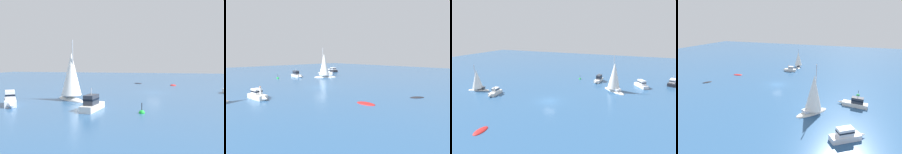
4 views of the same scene
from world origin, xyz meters
TOP-DOWN VIEW (x-y plane):
  - ground_plane at (0.00, 0.00)m, footprint 167.08×167.08m
  - rib at (-15.49, 4.13)m, footprint 3.09×1.71m
  - launch at (20.08, -6.68)m, footprint 6.09×2.03m
  - ketch at (12.69, -12.23)m, footprint 5.97×6.55m
  - cabin_cruiser at (-1.33, 14.09)m, footprint 4.87×1.90m
  - skiff at (-19.23, -5.04)m, footprint 2.35×2.73m
  - ketch_1 at (-0.38, 20.56)m, footprint 3.31×5.83m
  - powerboat at (19.15, -18.66)m, footprint 5.38×4.17m
  - channel_buoy at (20.76, -0.54)m, footprint 0.74×0.74m

SIDE VIEW (x-z plane):
  - ground_plane at x=0.00m, z-range 0.00..0.00m
  - rib at x=-15.49m, z-range -0.23..0.23m
  - skiff at x=-19.23m, z-range -0.18..0.18m
  - channel_buoy at x=20.76m, z-range -0.79..0.82m
  - cabin_cruiser at x=-1.33m, z-range -0.40..1.71m
  - launch at x=20.08m, z-range -0.62..2.17m
  - powerboat at x=19.15m, z-range -0.20..1.84m
  - ketch_1 at x=-0.38m, z-range -1.00..6.18m
  - ketch at x=12.69m, z-range -1.56..8.28m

